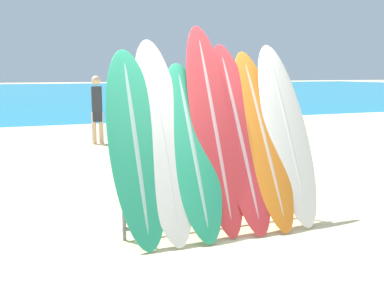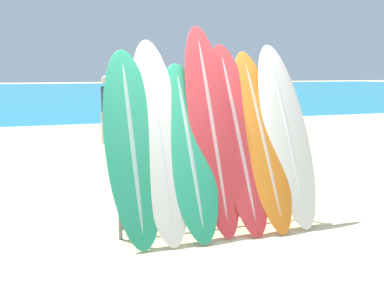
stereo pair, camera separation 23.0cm
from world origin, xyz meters
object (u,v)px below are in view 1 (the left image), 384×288
(surfboard_slot_0, at_px, (135,144))
(person_far_left, at_px, (128,108))
(surfboard_slot_3, at_px, (214,125))
(surfboard_slot_1, at_px, (162,136))
(surfboard_slot_2, at_px, (192,148))
(person_mid_beach, at_px, (97,107))
(surfboard_rack, at_px, (218,189))
(surfboard_slot_5, at_px, (263,136))
(surfboard_slot_4, at_px, (239,134))
(surfboard_slot_6, at_px, (286,131))
(person_near_water, at_px, (128,101))

(surfboard_slot_0, xyz_separation_m, person_far_left, (1.18, 5.28, -0.04))
(surfboard_slot_3, bearing_deg, surfboard_slot_1, -178.33)
(surfboard_slot_2, bearing_deg, person_mid_beach, 89.36)
(surfboard_rack, xyz_separation_m, person_mid_beach, (-0.23, 6.66, 0.47))
(surfboard_rack, distance_m, surfboard_slot_5, 0.84)
(surfboard_slot_0, xyz_separation_m, surfboard_slot_1, (0.31, 0.04, 0.06))
(surfboard_slot_3, height_order, person_mid_beach, surfboard_slot_3)
(surfboard_rack, bearing_deg, surfboard_slot_3, 89.18)
(surfboard_rack, bearing_deg, surfboard_slot_1, 169.91)
(surfboard_slot_0, height_order, surfboard_slot_4, surfboard_slot_4)
(surfboard_slot_2, bearing_deg, surfboard_slot_4, 6.76)
(surfboard_slot_4, height_order, surfboard_slot_6, surfboard_slot_6)
(surfboard_slot_0, relative_size, surfboard_slot_2, 1.08)
(surfboard_slot_3, xyz_separation_m, surfboard_slot_4, (0.31, -0.02, -0.11))
(surfboard_slot_4, height_order, surfboard_slot_5, surfboard_slot_4)
(surfboard_slot_3, height_order, surfboard_slot_4, surfboard_slot_3)
(surfboard_slot_6, xyz_separation_m, person_mid_beach, (-1.17, 6.58, -0.14))
(surfboard_slot_5, distance_m, person_far_left, 5.28)
(surfboard_rack, height_order, surfboard_slot_3, surfboard_slot_3)
(person_near_water, height_order, person_mid_beach, person_mid_beach)
(surfboard_rack, bearing_deg, surfboard_slot_0, 175.49)
(surfboard_slot_1, distance_m, surfboard_slot_6, 1.56)
(surfboard_slot_5, xyz_separation_m, person_far_left, (-0.36, 5.27, -0.04))
(surfboard_slot_2, distance_m, person_mid_beach, 6.63)
(surfboard_slot_2, height_order, person_far_left, surfboard_slot_2)
(surfboard_slot_5, xyz_separation_m, person_mid_beach, (-0.84, 6.58, -0.10))
(person_near_water, bearing_deg, surfboard_slot_5, -37.74)
(surfboard_slot_2, height_order, surfboard_slot_6, surfboard_slot_6)
(surfboard_slot_5, bearing_deg, surfboard_slot_6, 0.34)
(person_far_left, bearing_deg, person_near_water, -150.67)
(surfboard_slot_3, distance_m, person_mid_beach, 6.54)
(surfboard_slot_4, xyz_separation_m, person_near_water, (0.90, 9.35, -0.20))
(surfboard_slot_1, bearing_deg, surfboard_rack, -10.09)
(surfboard_slot_5, height_order, person_mid_beach, surfboard_slot_5)
(surfboard_slot_4, relative_size, surfboard_slot_5, 1.04)
(surfboard_slot_2, bearing_deg, surfboard_slot_0, 176.52)
(surfboard_slot_5, relative_size, person_mid_beach, 1.21)
(surfboard_slot_0, height_order, person_near_water, surfboard_slot_0)
(surfboard_slot_1, distance_m, surfboard_slot_3, 0.63)
(surfboard_slot_1, distance_m, person_mid_beach, 6.57)
(surfboard_slot_3, distance_m, surfboard_slot_6, 0.95)
(surfboard_slot_0, xyz_separation_m, surfboard_slot_2, (0.63, -0.04, -0.07))
(surfboard_slot_4, bearing_deg, surfboard_slot_6, -2.26)
(surfboard_slot_0, distance_m, surfboard_slot_3, 0.94)
(surfboard_slot_1, xyz_separation_m, person_near_water, (1.83, 9.35, -0.21))
(surfboard_slot_0, distance_m, surfboard_slot_1, 0.32)
(surfboard_slot_4, bearing_deg, surfboard_slot_1, 179.86)
(surfboard_slot_5, relative_size, person_far_left, 1.13)
(surfboard_slot_0, height_order, surfboard_slot_2, surfboard_slot_0)
(surfboard_slot_1, xyz_separation_m, person_mid_beach, (0.39, 6.55, -0.16))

